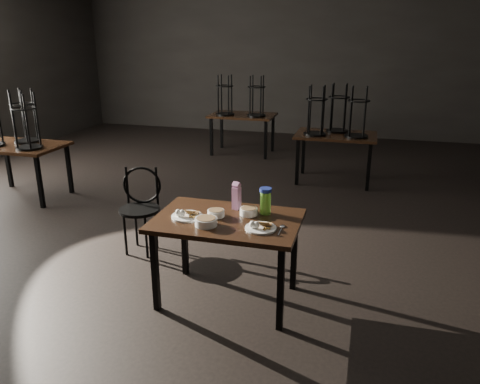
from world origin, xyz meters
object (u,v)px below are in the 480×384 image
(main_table, at_px, (227,227))
(water_bottle, at_px, (265,201))
(bentwood_chair, at_px, (141,203))
(juice_carton, at_px, (237,196))

(main_table, distance_m, water_bottle, 0.39)
(main_table, distance_m, bentwood_chair, 1.37)
(main_table, height_order, juice_carton, juice_carton)
(main_table, bearing_deg, bentwood_chair, 148.46)
(main_table, xyz_separation_m, bentwood_chair, (-1.16, 0.71, -0.15))
(juice_carton, distance_m, water_bottle, 0.27)
(water_bottle, bearing_deg, juice_carton, 171.16)
(main_table, distance_m, juice_carton, 0.31)
(main_table, xyz_separation_m, water_bottle, (0.28, 0.20, 0.19))
(main_table, bearing_deg, water_bottle, 35.24)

